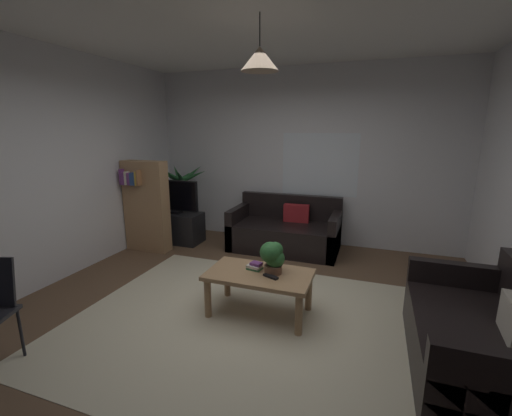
{
  "coord_description": "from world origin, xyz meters",
  "views": [
    {
      "loc": [
        1.16,
        -2.96,
        1.86
      ],
      "look_at": [
        0.0,
        0.3,
        1.05
      ],
      "focal_mm": 23.66,
      "sensor_mm": 36.0,
      "label": 1
    }
  ],
  "objects_px": {
    "book_on_table_0": "(255,268)",
    "remote_on_table_0": "(271,276)",
    "potted_plant_on_table": "(273,256)",
    "tv_stand": "(176,227)",
    "book_on_table_1": "(254,266)",
    "tv": "(173,196)",
    "couch_right_side": "(479,342)",
    "pendant_lamp": "(260,59)",
    "potted_palm_corner": "(183,201)",
    "bookshelf_corner": "(146,205)",
    "book_on_table_2": "(256,264)",
    "couch_under_window": "(285,232)",
    "coffee_table": "(259,280)"
  },
  "relations": [
    {
      "from": "couch_under_window",
      "to": "book_on_table_0",
      "type": "bearing_deg",
      "value": -84.9
    },
    {
      "from": "couch_under_window",
      "to": "bookshelf_corner",
      "type": "distance_m",
      "value": 2.2
    },
    {
      "from": "potted_plant_on_table",
      "to": "tv_stand",
      "type": "distance_m",
      "value": 2.79
    },
    {
      "from": "book_on_table_2",
      "to": "potted_plant_on_table",
      "type": "xyz_separation_m",
      "value": [
        0.18,
        -0.02,
        0.12
      ]
    },
    {
      "from": "couch_under_window",
      "to": "pendant_lamp",
      "type": "height_order",
      "value": "pendant_lamp"
    },
    {
      "from": "remote_on_table_0",
      "to": "tv_stand",
      "type": "bearing_deg",
      "value": -105.47
    },
    {
      "from": "book_on_table_1",
      "to": "tv",
      "type": "relative_size",
      "value": 0.16
    },
    {
      "from": "couch_right_side",
      "to": "pendant_lamp",
      "type": "distance_m",
      "value": 2.89
    },
    {
      "from": "tv",
      "to": "potted_palm_corner",
      "type": "xyz_separation_m",
      "value": [
        -0.11,
        0.45,
        -0.17
      ]
    },
    {
      "from": "bookshelf_corner",
      "to": "couch_right_side",
      "type": "bearing_deg",
      "value": -19.81
    },
    {
      "from": "potted_plant_on_table",
      "to": "tv_stand",
      "type": "xyz_separation_m",
      "value": [
        -2.21,
        1.66,
        -0.38
      ]
    },
    {
      "from": "book_on_table_0",
      "to": "potted_palm_corner",
      "type": "xyz_separation_m",
      "value": [
        -2.12,
        2.07,
        0.16
      ]
    },
    {
      "from": "coffee_table",
      "to": "remote_on_table_0",
      "type": "relative_size",
      "value": 6.57
    },
    {
      "from": "book_on_table_0",
      "to": "remote_on_table_0",
      "type": "relative_size",
      "value": 0.91
    },
    {
      "from": "potted_palm_corner",
      "to": "remote_on_table_0",
      "type": "bearing_deg",
      "value": -43.43
    },
    {
      "from": "couch_right_side",
      "to": "tv_stand",
      "type": "height_order",
      "value": "couch_right_side"
    },
    {
      "from": "couch_under_window",
      "to": "couch_right_side",
      "type": "distance_m",
      "value": 3.08
    },
    {
      "from": "couch_under_window",
      "to": "tv",
      "type": "xyz_separation_m",
      "value": [
        -1.84,
        -0.28,
        0.51
      ]
    },
    {
      "from": "pendant_lamp",
      "to": "couch_under_window",
      "type": "bearing_deg",
      "value": 97.01
    },
    {
      "from": "book_on_table_1",
      "to": "tv_stand",
      "type": "relative_size",
      "value": 0.16
    },
    {
      "from": "book_on_table_2",
      "to": "bookshelf_corner",
      "type": "relative_size",
      "value": 0.08
    },
    {
      "from": "remote_on_table_0",
      "to": "tv",
      "type": "relative_size",
      "value": 0.18
    },
    {
      "from": "book_on_table_2",
      "to": "tv",
      "type": "height_order",
      "value": "tv"
    },
    {
      "from": "coffee_table",
      "to": "tv",
      "type": "distance_m",
      "value": 2.71
    },
    {
      "from": "book_on_table_0",
      "to": "potted_palm_corner",
      "type": "relative_size",
      "value": 0.11
    },
    {
      "from": "couch_under_window",
      "to": "book_on_table_1",
      "type": "xyz_separation_m",
      "value": [
        0.17,
        -1.9,
        0.21
      ]
    },
    {
      "from": "book_on_table_1",
      "to": "potted_plant_on_table",
      "type": "height_order",
      "value": "potted_plant_on_table"
    },
    {
      "from": "book_on_table_2",
      "to": "couch_under_window",
      "type": "bearing_deg",
      "value": 95.54
    },
    {
      "from": "tv_stand",
      "to": "potted_palm_corner",
      "type": "height_order",
      "value": "potted_palm_corner"
    },
    {
      "from": "couch_right_side",
      "to": "book_on_table_2",
      "type": "distance_m",
      "value": 1.98
    },
    {
      "from": "couch_right_side",
      "to": "tv_stand",
      "type": "distance_m",
      "value": 4.43
    },
    {
      "from": "tv_stand",
      "to": "bookshelf_corner",
      "type": "relative_size",
      "value": 0.64
    },
    {
      "from": "book_on_table_1",
      "to": "tv",
      "type": "xyz_separation_m",
      "value": [
        -2.01,
        1.62,
        0.3
      ]
    },
    {
      "from": "book_on_table_0",
      "to": "book_on_table_1",
      "type": "xyz_separation_m",
      "value": [
        -0.0,
        -0.01,
        0.02
      ]
    },
    {
      "from": "coffee_table",
      "to": "book_on_table_1",
      "type": "height_order",
      "value": "book_on_table_1"
    },
    {
      "from": "book_on_table_0",
      "to": "potted_plant_on_table",
      "type": "distance_m",
      "value": 0.26
    },
    {
      "from": "remote_on_table_0",
      "to": "potted_palm_corner",
      "type": "distance_m",
      "value": 3.22
    },
    {
      "from": "book_on_table_0",
      "to": "bookshelf_corner",
      "type": "distance_m",
      "value": 2.49
    },
    {
      "from": "coffee_table",
      "to": "pendant_lamp",
      "type": "distance_m",
      "value": 2.09
    },
    {
      "from": "remote_on_table_0",
      "to": "potted_plant_on_table",
      "type": "relative_size",
      "value": 0.49
    },
    {
      "from": "book_on_table_2",
      "to": "pendant_lamp",
      "type": "relative_size",
      "value": 0.24
    },
    {
      "from": "remote_on_table_0",
      "to": "book_on_table_0",
      "type": "bearing_deg",
      "value": -99.66
    },
    {
      "from": "book_on_table_2",
      "to": "remote_on_table_0",
      "type": "height_order",
      "value": "book_on_table_2"
    },
    {
      "from": "remote_on_table_0",
      "to": "potted_plant_on_table",
      "type": "bearing_deg",
      "value": -149.3
    },
    {
      "from": "couch_right_side",
      "to": "potted_palm_corner",
      "type": "bearing_deg",
      "value": -120.7
    },
    {
      "from": "tv",
      "to": "potted_palm_corner",
      "type": "relative_size",
      "value": 0.7
    },
    {
      "from": "potted_palm_corner",
      "to": "bookshelf_corner",
      "type": "xyz_separation_m",
      "value": [
        -0.08,
        -0.92,
        0.1
      ]
    },
    {
      "from": "couch_right_side",
      "to": "tv_stand",
      "type": "bearing_deg",
      "value": -116.62
    },
    {
      "from": "bookshelf_corner",
      "to": "potted_palm_corner",
      "type": "bearing_deg",
      "value": 85.28
    },
    {
      "from": "book_on_table_0",
      "to": "remote_on_table_0",
      "type": "xyz_separation_m",
      "value": [
        0.21,
        -0.14,
        0.0
      ]
    }
  ]
}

